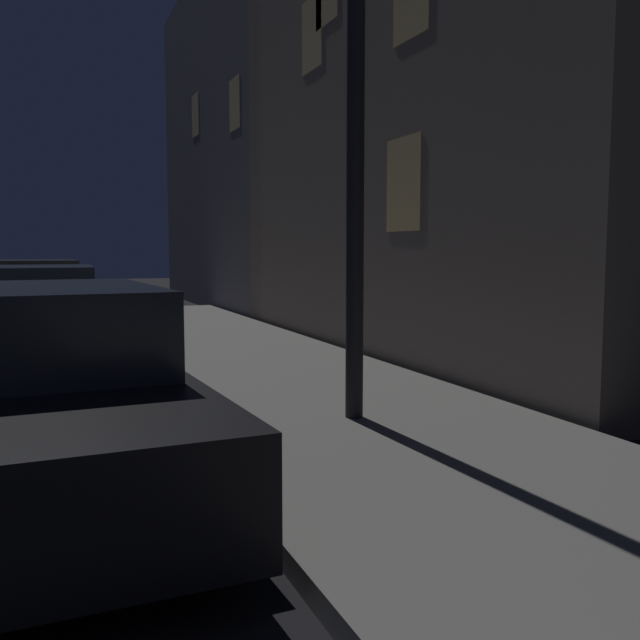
# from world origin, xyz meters

# --- Properties ---
(car_black) EXTENTS (2.13, 4.55, 1.43)m
(car_black) POSITION_xyz_m (2.85, 4.00, 0.70)
(car_black) COLOR black
(car_black) RESTS_ON ground
(car_silver) EXTENTS (2.12, 4.66, 1.43)m
(car_silver) POSITION_xyz_m (2.85, 10.15, 0.70)
(car_silver) COLOR #B7B7BF
(car_silver) RESTS_ON ground
(car_yellow_cab) EXTENTS (2.16, 4.47, 1.43)m
(car_yellow_cab) POSITION_xyz_m (2.85, 16.12, 0.72)
(car_yellow_cab) COLOR gold
(car_yellow_cab) RESTS_ON ground
(building_mid) EXTENTS (6.88, 10.68, 9.69)m
(building_mid) POSITION_xyz_m (10.73, 8.95, 4.84)
(building_mid) COLOR #6B6056
(building_mid) RESTS_ON ground
(building_far) EXTENTS (8.85, 11.45, 9.52)m
(building_far) POSITION_xyz_m (11.72, 19.20, 4.76)
(building_far) COLOR #4C4C56
(building_far) RESTS_ON ground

